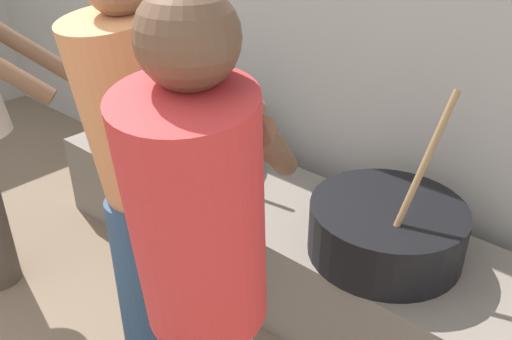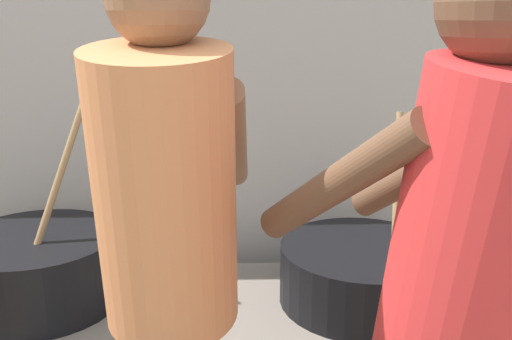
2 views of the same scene
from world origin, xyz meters
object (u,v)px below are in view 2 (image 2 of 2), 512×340
cook_in_orange_shirt (169,265)px  cooking_pot_secondary (38,269)px  cook_in_red_shirt (470,326)px  cooking_pot_main (363,273)px

cook_in_orange_shirt → cooking_pot_secondary: bearing=128.2°
cooking_pot_secondary → cook_in_orange_shirt: cook_in_orange_shirt is taller
cooking_pot_secondary → cook_in_red_shirt: cook_in_red_shirt is taller
cooking_pot_main → cook_in_red_shirt: 0.97m
cooking_pot_main → cook_in_red_shirt: (-0.02, -0.91, 0.33)m
cook_in_red_shirt → cooking_pot_main: bearing=88.8°
cooking_pot_main → cooking_pot_secondary: (-1.14, 0.04, 0.02)m
cooking_pot_main → cook_in_red_shirt: bearing=-91.2°
cook_in_orange_shirt → cook_in_red_shirt: (0.57, -0.25, -0.01)m
cooking_pot_main → cook_in_red_shirt: size_ratio=0.43×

